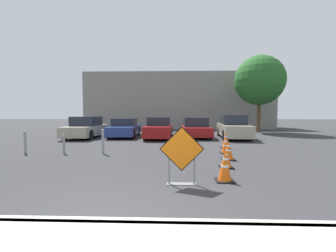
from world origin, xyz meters
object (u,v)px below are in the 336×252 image
object	(u,v)px
parked_car_nearest	(86,128)
parked_car_third	(159,128)
road_closed_sign	(182,154)
bollard_third	(25,142)
traffic_cone_nearest	(225,166)
parked_car_fifth	(233,128)
bollard_nearest	(103,141)
bollard_second	(64,143)
traffic_cone_fourth	(226,146)
traffic_cone_second	(226,159)
parked_car_fourth	(195,128)
parked_car_second	(125,128)
traffic_cone_third	(229,151)
traffic_cone_fifth	(226,141)

from	to	relation	value
parked_car_nearest	parked_car_third	world-z (taller)	parked_car_nearest
road_closed_sign	bollard_third	world-z (taller)	road_closed_sign
traffic_cone_nearest	parked_car_third	bearing A→B (deg)	103.85
parked_car_fifth	bollard_nearest	xyz separation A→B (m)	(-7.22, -6.36, -0.17)
bollard_second	bollard_third	bearing A→B (deg)	-180.00
traffic_cone_fourth	bollard_nearest	world-z (taller)	bollard_nearest
road_closed_sign	bollard_second	distance (m)	6.51
parked_car_fifth	bollard_nearest	size ratio (longest dim) A/B	4.37
traffic_cone_fourth	parked_car_third	xyz separation A→B (m)	(-3.40, 5.98, 0.35)
road_closed_sign	traffic_cone_second	distance (m)	2.40
road_closed_sign	parked_car_nearest	distance (m)	12.26
traffic_cone_nearest	parked_car_nearest	distance (m)	12.62
parked_car_third	parked_car_fifth	distance (m)	5.24
traffic_cone_nearest	parked_car_nearest	bearing A→B (deg)	127.75
traffic_cone_second	traffic_cone_fourth	xyz separation A→B (m)	(0.55, 2.64, 0.05)
parked_car_fifth	traffic_cone_fourth	bearing A→B (deg)	76.72
parked_car_fourth	bollard_nearest	distance (m)	8.16
road_closed_sign	bollard_third	bearing A→B (deg)	148.89
parked_car_second	bollard_third	world-z (taller)	parked_car_second
traffic_cone_second	bollard_nearest	size ratio (longest dim) A/B	0.54
traffic_cone_third	parked_car_third	size ratio (longest dim) A/B	0.16
parked_car_nearest	parked_car_second	distance (m)	2.72
road_closed_sign	parked_car_second	size ratio (longest dim) A/B	0.34
parked_car_second	bollard_second	bearing A→B (deg)	79.37
traffic_cone_nearest	parked_car_fifth	distance (m)	10.47
traffic_cone_third	parked_car_third	distance (m)	8.06
parked_car_nearest	bollard_nearest	bearing A→B (deg)	119.21
traffic_cone_third	parked_car_third	xyz separation A→B (m)	(-3.20, 7.38, 0.33)
parked_car_nearest	bollard_second	bearing A→B (deg)	105.40
traffic_cone_nearest	bollard_third	bearing A→B (deg)	154.76
bollard_third	traffic_cone_second	bearing A→B (deg)	-15.44
traffic_cone_nearest	parked_car_fifth	xyz separation A→B (m)	(2.76, 10.09, 0.35)
road_closed_sign	traffic_cone_third	bearing A→B (deg)	58.62
traffic_cone_third	parked_car_second	distance (m)	9.93
road_closed_sign	traffic_cone_fifth	xyz separation A→B (m)	(2.36, 5.84, -0.41)
traffic_cone_fourth	traffic_cone_second	bearing A→B (deg)	-101.75
parked_car_fourth	bollard_third	distance (m)	10.51
traffic_cone_fourth	parked_car_nearest	bearing A→B (deg)	145.71
traffic_cone_nearest	traffic_cone_fourth	xyz separation A→B (m)	(0.91, 4.09, -0.06)
parked_car_second	parked_car_fourth	world-z (taller)	parked_car_fourth
traffic_cone_second	bollard_second	world-z (taller)	bollard_second
parked_car_nearest	bollard_third	bearing A→B (deg)	89.77
traffic_cone_fourth	traffic_cone_fifth	bearing A→B (deg)	77.44
parked_car_fourth	parked_car_fifth	xyz separation A→B (m)	(2.62, -0.38, 0.08)
road_closed_sign	parked_car_fifth	bearing A→B (deg)	69.55
traffic_cone_fifth	parked_car_fourth	size ratio (longest dim) A/B	0.19
parked_car_second	parked_car_nearest	bearing A→B (deg)	14.03
parked_car_fourth	road_closed_sign	bearing A→B (deg)	81.72
road_closed_sign	bollard_second	size ratio (longest dim) A/B	1.69
parked_car_fourth	parked_car_third	bearing A→B (deg)	7.21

